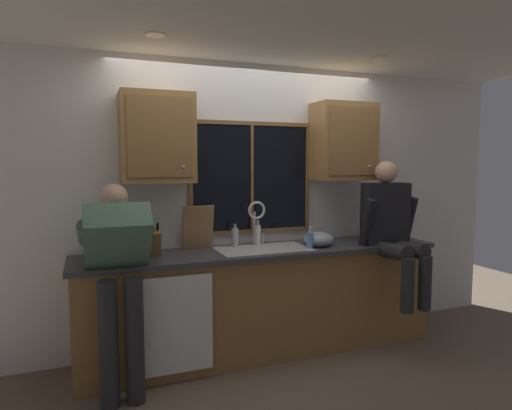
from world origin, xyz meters
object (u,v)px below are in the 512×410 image
person_sitting_on_counter (392,225)px  bottle_tall_clear (235,237)px  mixing_bowl (319,239)px  bottle_green_glass (258,234)px  person_standing (118,265)px  cutting_board (198,227)px  knife_block (152,243)px  soap_dispenser (310,240)px

person_sitting_on_counter → bottle_tall_clear: (-1.34, 0.44, -0.09)m
mixing_bowl → bottle_green_glass: (-0.50, 0.23, 0.04)m
mixing_bowl → person_sitting_on_counter: bearing=-19.5°
person_standing → cutting_board: 0.88m
cutting_board → bottle_tall_clear: 0.34m
bottle_green_glass → bottle_tall_clear: bearing=-179.0°
mixing_bowl → bottle_green_glass: bearing=155.4°
person_standing → knife_block: (0.29, 0.33, 0.09)m
person_standing → bottle_green_glass: size_ratio=6.23×
person_standing → cutting_board: bearing=35.4°
bottle_tall_clear → mixing_bowl: bearing=-17.4°
person_standing → person_sitting_on_counter: (2.36, 0.02, 0.16)m
person_standing → mixing_bowl: person_standing is taller
bottle_tall_clear → person_sitting_on_counter: bearing=-18.4°
bottle_green_glass → bottle_tall_clear: bottle_green_glass is taller
cutting_board → mixing_bowl: 1.08m
person_sitting_on_counter → bottle_tall_clear: 1.41m
knife_block → soap_dispenser: bearing=-6.8°
person_standing → cutting_board: size_ratio=3.92×
mixing_bowl → soap_dispenser: size_ratio=1.38×
person_sitting_on_counter → knife_block: bearing=171.5°
person_sitting_on_counter → mixing_bowl: (-0.62, 0.22, -0.12)m
knife_block → cutting_board: cutting_board is taller
soap_dispenser → bottle_tall_clear: (-0.59, 0.29, 0.01)m
person_standing → soap_dispenser: person_standing is taller
person_standing → person_sitting_on_counter: bearing=0.4°
bottle_green_glass → person_standing: bearing=-159.5°
bottle_green_glass → knife_block: bearing=-171.8°
person_sitting_on_counter → knife_block: (-2.07, 0.31, -0.08)m
cutting_board → bottle_tall_clear: (0.32, -0.04, -0.10)m
knife_block → bottle_tall_clear: (0.74, 0.13, -0.02)m
bottle_green_glass → person_sitting_on_counter: bearing=-21.8°
person_sitting_on_counter → mixing_bowl: 0.67m
person_standing → mixing_bowl: size_ratio=5.59×
knife_block → cutting_board: size_ratio=0.84×
person_standing → bottle_tall_clear: size_ratio=6.95×
bottle_green_glass → cutting_board: bearing=176.5°
person_standing → mixing_bowl: bearing=7.7°
person_sitting_on_counter → mixing_bowl: size_ratio=4.68×
person_sitting_on_counter → bottle_tall_clear: person_sitting_on_counter is taller
mixing_bowl → bottle_tall_clear: 0.75m
cutting_board → bottle_green_glass: size_ratio=1.59×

